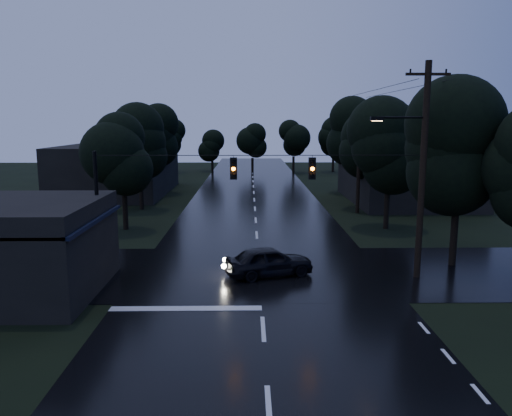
{
  "coord_description": "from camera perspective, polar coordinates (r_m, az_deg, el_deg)",
  "views": [
    {
      "loc": [
        -0.49,
        -11.77,
        7.29
      ],
      "look_at": [
        -0.14,
        13.13,
        3.0
      ],
      "focal_mm": 35.0,
      "sensor_mm": 36.0,
      "label": 1
    }
  ],
  "objects": [
    {
      "name": "cross_street",
      "position": [
        24.86,
        0.37,
        -7.27
      ],
      "size": [
        60.0,
        9.0,
        0.02
      ],
      "primitive_type": "cube",
      "color": "black",
      "rests_on": "ground"
    },
    {
      "name": "car",
      "position": [
        24.01,
        1.49,
        -6.1
      ],
      "size": [
        4.53,
        2.93,
        1.44
      ],
      "primitive_type": "imported",
      "rotation": [
        0.0,
        0.0,
        1.89
      ],
      "color": "black",
      "rests_on": "ground"
    },
    {
      "name": "tree_left_c",
      "position": [
        52.69,
        -11.54,
        8.18
      ],
      "size": [
        4.48,
        4.48,
        9.44
      ],
      "color": "black",
      "rests_on": "ground"
    },
    {
      "name": "tree_right_b",
      "position": [
        42.99,
        12.9,
        7.81
      ],
      "size": [
        4.48,
        4.48,
        9.44
      ],
      "color": "black",
      "rests_on": "ground"
    },
    {
      "name": "tree_right_c",
      "position": [
        52.87,
        10.99,
        8.61
      ],
      "size": [
        4.76,
        4.76,
        10.03
      ],
      "color": "black",
      "rests_on": "ground"
    },
    {
      "name": "ground",
      "position": [
        13.85,
        1.46,
        -21.97
      ],
      "size": [
        160.0,
        160.0,
        0.0
      ],
      "primitive_type": "plane",
      "color": "black",
      "rests_on": "ground"
    },
    {
      "name": "span_signals",
      "position": [
        22.87,
        1.83,
        4.65
      ],
      "size": [
        15.0,
        0.37,
        1.12
      ],
      "color": "black",
      "rests_on": "ground"
    },
    {
      "name": "building_far_left",
      "position": [
        53.71,
        -15.41,
        4.31
      ],
      "size": [
        10.0,
        16.0,
        5.0
      ],
      "primitive_type": "cube",
      "color": "black",
      "rests_on": "ground"
    },
    {
      "name": "utility_pole_main",
      "position": [
        24.18,
        18.33,
        4.47
      ],
      "size": [
        3.5,
        0.3,
        10.0
      ],
      "color": "black",
      "rests_on": "ground"
    },
    {
      "name": "building_far_right",
      "position": [
        48.27,
        16.7,
        3.32
      ],
      "size": [
        10.0,
        14.0,
        4.4
      ],
      "primitive_type": "cube",
      "color": "black",
      "rests_on": "ground"
    },
    {
      "name": "main_road",
      "position": [
        42.4,
        -0.13,
        -0.12
      ],
      "size": [
        12.0,
        120.0,
        0.02
      ],
      "primitive_type": "cube",
      "color": "black",
      "rests_on": "ground"
    },
    {
      "name": "tree_left_b",
      "position": [
        42.78,
        -13.2,
        7.29
      ],
      "size": [
        4.2,
        4.2,
        8.85
      ],
      "color": "black",
      "rests_on": "ground"
    },
    {
      "name": "tree_right_a",
      "position": [
        35.11,
        14.99,
        6.72
      ],
      "size": [
        4.2,
        4.2,
        8.85
      ],
      "color": "black",
      "rests_on": "ground"
    },
    {
      "name": "tree_corner_near",
      "position": [
        26.93,
        22.27,
        6.3
      ],
      "size": [
        4.48,
        4.48,
        9.44
      ],
      "color": "black",
      "rests_on": "ground"
    },
    {
      "name": "anchor_pole_left",
      "position": [
        24.2,
        -17.62,
        -0.89
      ],
      "size": [
        0.18,
        0.18,
        6.0
      ],
      "primitive_type": "cylinder",
      "color": "black",
      "rests_on": "ground"
    },
    {
      "name": "utility_pole_far",
      "position": [
        40.87,
        11.67,
        4.79
      ],
      "size": [
        2.0,
        0.3,
        7.5
      ],
      "color": "black",
      "rests_on": "ground"
    },
    {
      "name": "tree_left_a",
      "position": [
        34.88,
        -15.0,
        6.09
      ],
      "size": [
        3.92,
        3.92,
        8.26
      ],
      "color": "black",
      "rests_on": "ground"
    }
  ]
}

